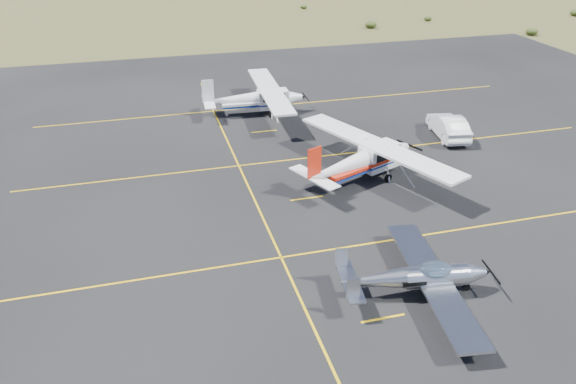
{
  "coord_description": "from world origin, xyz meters",
  "views": [
    {
      "loc": [
        -11.74,
        -20.19,
        15.81
      ],
      "look_at": [
        -4.64,
        5.67,
        1.6
      ],
      "focal_mm": 35.0,
      "sensor_mm": 36.0,
      "label": 1
    }
  ],
  "objects_px": {
    "sedan": "(448,126)",
    "aircraft_cessna": "(362,159)",
    "aircraft_plain": "(255,98)",
    "aircraft_low_wing": "(419,277)"
  },
  "relations": [
    {
      "from": "aircraft_low_wing",
      "to": "aircraft_plain",
      "type": "height_order",
      "value": "aircraft_plain"
    },
    {
      "from": "aircraft_plain",
      "to": "aircraft_cessna",
      "type": "bearing_deg",
      "value": -71.33
    },
    {
      "from": "aircraft_low_wing",
      "to": "sedan",
      "type": "bearing_deg",
      "value": 64.58
    },
    {
      "from": "aircraft_low_wing",
      "to": "aircraft_plain",
      "type": "distance_m",
      "value": 24.9
    },
    {
      "from": "aircraft_low_wing",
      "to": "sedan",
      "type": "height_order",
      "value": "aircraft_low_wing"
    },
    {
      "from": "aircraft_cessna",
      "to": "sedan",
      "type": "xyz_separation_m",
      "value": [
        8.81,
        4.97,
        -0.58
      ]
    },
    {
      "from": "aircraft_plain",
      "to": "sedan",
      "type": "relative_size",
      "value": 2.4
    },
    {
      "from": "aircraft_low_wing",
      "to": "sedan",
      "type": "distance_m",
      "value": 19.53
    },
    {
      "from": "sedan",
      "to": "aircraft_cessna",
      "type": "bearing_deg",
      "value": 39.53
    },
    {
      "from": "aircraft_low_wing",
      "to": "aircraft_cessna",
      "type": "height_order",
      "value": "aircraft_cessna"
    }
  ]
}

